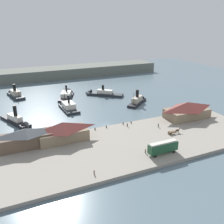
# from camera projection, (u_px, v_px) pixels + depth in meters

# --- Properties ---
(ground_plane) EXTENTS (320.00, 320.00, 0.00)m
(ground_plane) POSITION_uv_depth(u_px,v_px,m) (106.00, 125.00, 113.86)
(ground_plane) COLOR slate
(quay_promenade) EXTENTS (110.00, 36.00, 1.20)m
(quay_promenade) POSITION_uv_depth(u_px,v_px,m) (129.00, 144.00, 94.86)
(quay_promenade) COLOR gray
(quay_promenade) RESTS_ON ground
(seawall_edge) EXTENTS (110.00, 0.80, 1.00)m
(seawall_edge) POSITION_uv_depth(u_px,v_px,m) (110.00, 127.00, 110.62)
(seawall_edge) COLOR slate
(seawall_edge) RESTS_ON ground
(ferry_shed_customs_shed) EXTENTS (19.87, 7.62, 7.02)m
(ferry_shed_customs_shed) POSITION_uv_depth(u_px,v_px,m) (27.00, 138.00, 90.64)
(ferry_shed_customs_shed) COLOR brown
(ferry_shed_customs_shed) RESTS_ON quay_promenade
(ferry_shed_west_terminal) EXTENTS (18.85, 8.94, 7.44)m
(ferry_shed_west_terminal) POSITION_uv_depth(u_px,v_px,m) (63.00, 131.00, 95.33)
(ferry_shed_west_terminal) COLOR #847056
(ferry_shed_west_terminal) RESTS_ON quay_promenade
(ferry_shed_east_terminal) EXTENTS (20.55, 11.19, 7.61)m
(ferry_shed_east_terminal) POSITION_uv_depth(u_px,v_px,m) (187.00, 110.00, 117.96)
(ferry_shed_east_terminal) COLOR #847056
(ferry_shed_east_terminal) RESTS_ON quay_promenade
(street_tram) EXTENTS (10.87, 2.87, 4.43)m
(street_tram) POSITION_uv_depth(u_px,v_px,m) (163.00, 147.00, 86.09)
(street_tram) COLOR #1E4C2D
(street_tram) RESTS_ON quay_promenade
(horse_cart) EXTENTS (5.76, 1.33, 1.87)m
(horse_cart) POSITION_uv_depth(u_px,v_px,m) (174.00, 131.00, 102.05)
(horse_cart) COLOR brown
(horse_cart) RESTS_ON quay_promenade
(pedestrian_by_tram) EXTENTS (0.43, 0.43, 1.75)m
(pedestrian_by_tram) POSITION_uv_depth(u_px,v_px,m) (158.00, 125.00, 108.27)
(pedestrian_by_tram) COLOR #3D4C42
(pedestrian_by_tram) RESTS_ON quay_promenade
(pedestrian_walking_west) EXTENTS (0.39, 0.39, 1.56)m
(pedestrian_walking_west) POSITION_uv_depth(u_px,v_px,m) (94.00, 172.00, 74.96)
(pedestrian_walking_west) COLOR #6B5B4C
(pedestrian_walking_west) RESTS_ON quay_promenade
(pedestrian_walking_east) EXTENTS (0.40, 0.40, 1.62)m
(pedestrian_walking_east) POSITION_uv_depth(u_px,v_px,m) (127.00, 125.00, 108.96)
(pedestrian_walking_east) COLOR #232328
(pedestrian_walking_east) RESTS_ON quay_promenade
(pedestrian_near_east_shed) EXTENTS (0.40, 0.40, 1.63)m
(pedestrian_near_east_shed) POSITION_uv_depth(u_px,v_px,m) (145.00, 151.00, 87.18)
(pedestrian_near_east_shed) COLOR #6B5B4C
(pedestrian_near_east_shed) RESTS_ON quay_promenade
(mooring_post_center_west) EXTENTS (0.44, 0.44, 0.90)m
(mooring_post_center_west) POSITION_uv_depth(u_px,v_px,m) (131.00, 122.00, 112.48)
(mooring_post_center_west) COLOR black
(mooring_post_center_west) RESTS_ON quay_promenade
(mooring_post_east) EXTENTS (0.44, 0.44, 0.90)m
(mooring_post_east) POSITION_uv_depth(u_px,v_px,m) (95.00, 129.00, 105.85)
(mooring_post_east) COLOR black
(mooring_post_east) RESTS_ON quay_promenade
(mooring_post_west) EXTENTS (0.44, 0.44, 0.90)m
(mooring_post_west) POSITION_uv_depth(u_px,v_px,m) (123.00, 123.00, 111.25)
(mooring_post_west) COLOR black
(mooring_post_west) RESTS_ON quay_promenade
(mooring_post_center_east) EXTENTS (0.44, 0.44, 0.90)m
(mooring_post_center_east) POSITION_uv_depth(u_px,v_px,m) (106.00, 127.00, 107.95)
(mooring_post_center_east) COLOR black
(mooring_post_center_east) RESTS_ON quay_promenade
(ferry_moored_west) EXTENTS (7.40, 18.65, 10.56)m
(ferry_moored_west) POSITION_uv_depth(u_px,v_px,m) (68.00, 106.00, 134.35)
(ferry_moored_west) COLOR #23282D
(ferry_moored_west) RESTS_ON ground
(ferry_moored_east) EXTENTS (18.13, 16.06, 9.55)m
(ferry_moored_east) POSITION_uv_depth(u_px,v_px,m) (138.00, 100.00, 143.83)
(ferry_moored_east) COLOR black
(ferry_moored_east) RESTS_ON ground
(ferry_outer_harbor) EXTENTS (14.74, 22.76, 10.21)m
(ferry_outer_harbor) POSITION_uv_depth(u_px,v_px,m) (67.00, 94.00, 156.21)
(ferry_outer_harbor) COLOR black
(ferry_outer_harbor) RESTS_ON ground
(ferry_mid_harbor) EXTENTS (9.71, 20.68, 9.67)m
(ferry_mid_harbor) POSITION_uv_depth(u_px,v_px,m) (15.00, 94.00, 156.05)
(ferry_mid_harbor) COLOR #23282D
(ferry_mid_harbor) RESTS_ON ground
(ferry_approaching_east) EXTENTS (22.29, 20.08, 8.46)m
(ferry_approaching_east) POSITION_uv_depth(u_px,v_px,m) (100.00, 93.00, 158.53)
(ferry_approaching_east) COLOR #23282D
(ferry_approaching_east) RESTS_ON ground
(ferry_departing_north) EXTENTS (12.98, 22.26, 10.01)m
(ferry_departing_north) POSITION_uv_depth(u_px,v_px,m) (18.00, 121.00, 114.28)
(ferry_departing_north) COLOR black
(ferry_departing_north) RESTS_ON ground
(far_headland) EXTENTS (180.00, 24.00, 8.00)m
(far_headland) POSITION_uv_depth(u_px,v_px,m) (53.00, 73.00, 206.50)
(far_headland) COLOR #60665B
(far_headland) RESTS_ON ground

